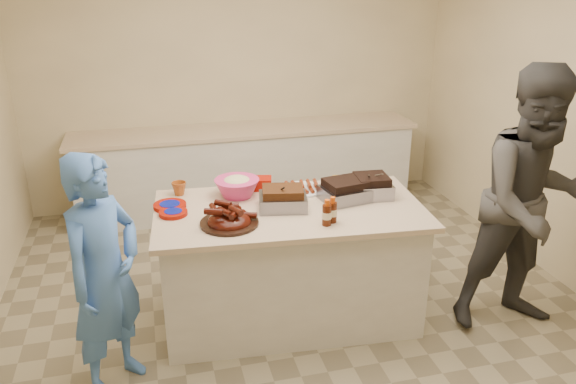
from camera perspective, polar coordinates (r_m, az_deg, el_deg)
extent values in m
cube|color=#47230F|center=(3.92, -0.53, -1.67)|extent=(0.37, 0.31, 0.10)
cube|color=black|center=(4.08, 5.74, -0.82)|extent=(0.36, 0.32, 0.10)
cube|color=gray|center=(4.18, 8.40, -0.38)|extent=(0.29, 0.29, 0.11)
cylinder|color=silver|center=(4.24, 1.42, 0.17)|extent=(0.33, 0.33, 0.05)
cube|color=gold|center=(4.35, 6.36, 0.63)|extent=(0.27, 0.20, 0.07)
cylinder|color=#401606|center=(3.73, 4.49, -3.05)|extent=(0.06, 0.06, 0.18)
cylinder|color=#401606|center=(3.69, 3.93, -3.36)|extent=(0.06, 0.06, 0.18)
cylinder|color=#D9C000|center=(4.07, -1.18, -0.79)|extent=(0.05, 0.05, 0.13)
imported|color=silver|center=(4.11, -0.74, -0.53)|extent=(0.14, 0.05, 0.14)
cylinder|color=#890D02|center=(4.03, -11.90, -1.54)|extent=(0.25, 0.25, 0.03)
cylinder|color=#890D02|center=(3.90, -11.56, -2.29)|extent=(0.21, 0.21, 0.03)
imported|color=#984917|center=(4.23, -10.96, -0.28)|extent=(0.12, 0.11, 0.11)
cube|color=#890D02|center=(4.27, -2.88, 0.32)|extent=(0.20, 0.17, 0.09)
imported|color=#4575C5|center=(3.94, -16.74, -17.86)|extent=(1.53, 1.41, 0.37)
imported|color=#45423E|center=(4.63, 21.86, -11.96)|extent=(1.05, 1.96, 0.72)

